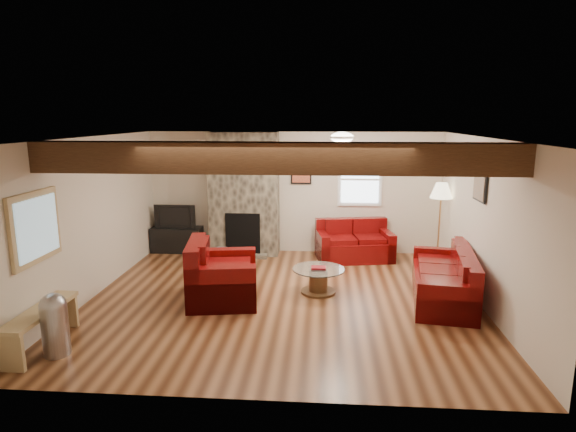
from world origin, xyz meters
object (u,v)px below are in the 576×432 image
Objects in this scene: coffee_table at (318,281)px; television at (176,216)px; armchair_red at (223,271)px; tv_cabinet at (177,239)px; sofa_three at (443,275)px; floor_lamp at (441,195)px; loveseat at (354,240)px.

television reaches higher than coffee_table.
tv_cabinet is at bearing 21.43° from armchair_red.
sofa_three is 5.47m from tv_cabinet.
floor_lamp is (5.25, -0.58, 1.10)m from tv_cabinet.
coffee_table is (-0.69, -1.91, -0.18)m from loveseat.
loveseat is (-1.24, 2.06, -0.01)m from sofa_three.
tv_cabinet is (-4.93, 2.36, -0.13)m from sofa_three.
television is 5.32m from floor_lamp.
tv_cabinet is (-3.00, 2.21, 0.06)m from coffee_table.
armchair_red reaches higher than sofa_three.
loveseat is 1.25× the size of armchair_red.
sofa_three is 2.40m from loveseat.
floor_lamp is at bearing -6.36° from television.
floor_lamp is (5.25, -0.58, 0.59)m from television.
tv_cabinet is at bearing 143.57° from coffee_table.
armchair_red reaches higher than tv_cabinet.
coffee_table is at bearing -85.36° from sofa_three.
loveseat is 0.91× the size of floor_lamp.
loveseat is at bearing -140.08° from sofa_three.
tv_cabinet is 1.22× the size of television.
television is 0.54× the size of floor_lamp.
television is at bearing 21.43° from armchair_red.
tv_cabinet is 5.40m from floor_lamp.
sofa_three is 3.41m from armchair_red.
armchair_red is 1.55m from coffee_table.
floor_lamp reaches higher than coffee_table.
television is (-4.93, 2.36, 0.38)m from sofa_three.
coffee_table is 0.52× the size of floor_lamp.
floor_lamp is at bearing 178.56° from sofa_three.
armchair_red is 1.36× the size of television.
loveseat reaches higher than coffee_table.
armchair_red is at bearing -151.11° from floor_lamp.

